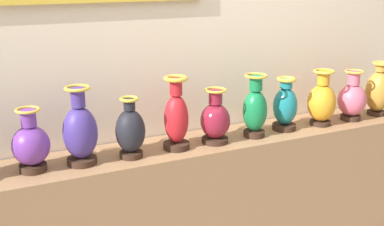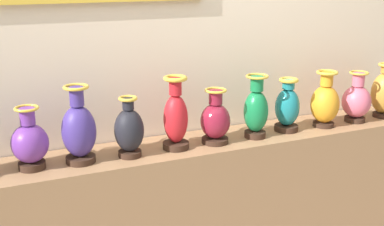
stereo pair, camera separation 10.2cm
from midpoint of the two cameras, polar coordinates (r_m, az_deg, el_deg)
The scene contains 12 objects.
display_shelf at distance 3.05m, azimuth 0.98°, elevation -10.66°, with size 3.14×0.41×0.81m, color #99704C.
back_wall at distance 2.99m, azimuth -1.23°, elevation 7.99°, with size 5.77×0.14×2.69m.
vase_violet at distance 2.60m, azimuth -17.17°, elevation -3.31°, with size 0.19×0.19×0.33m.
vase_indigo at distance 2.61m, azimuth -11.86°, elevation -2.01°, with size 0.18×0.18×0.42m.
vase_onyx at distance 2.66m, azimuth -6.19°, elevation -2.00°, with size 0.16×0.16×0.33m.
vase_crimson at distance 2.75m, azimuth -0.84°, elevation -0.53°, with size 0.15×0.15×0.42m.
vase_burgundy at distance 2.86m, azimuth 3.73°, elevation -0.86°, with size 0.18×0.18×0.32m.
vase_emerald at distance 2.97m, azimuth 8.38°, elevation 0.35°, with size 0.15×0.15×0.38m.
vase_teal at distance 3.13m, azimuth 11.87°, elevation 0.65°, with size 0.15×0.15×0.34m.
vase_amber at distance 3.28m, azimuth 15.98°, elevation 1.15°, with size 0.18×0.18×0.36m.
vase_rose at distance 3.45m, azimuth 19.29°, elevation 1.34°, with size 0.19×0.19×0.34m.
vase_ochre at distance 3.62m, azimuth 22.08°, elevation 2.21°, with size 0.17×0.17×0.37m.
Camera 2 is at (-1.10, -2.49, 1.79)m, focal length 46.14 mm.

